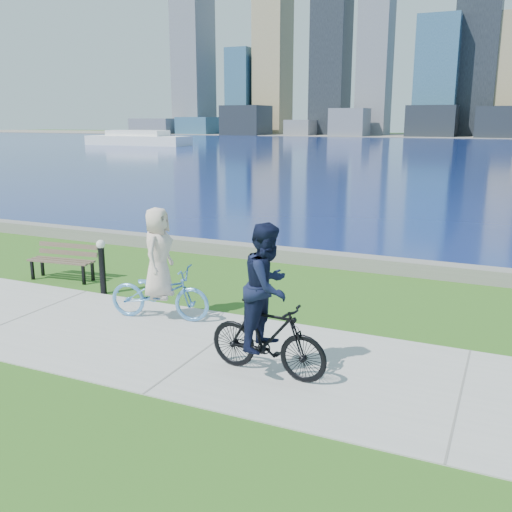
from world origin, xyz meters
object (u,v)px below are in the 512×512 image
at_px(park_bench, 64,258).
at_px(cyclist_man, 267,313).
at_px(cyclist_woman, 159,278).
at_px(bollard_lamp, 102,263).

xyz_separation_m(park_bench, cyclist_man, (6.49, -2.84, 0.47)).
relative_size(cyclist_woman, cyclist_man, 0.93).
xyz_separation_m(cyclist_woman, cyclist_man, (2.82, -1.40, 0.17)).
xyz_separation_m(park_bench, cyclist_woman, (3.67, -1.44, 0.30)).
height_order(bollard_lamp, cyclist_man, cyclist_man).
relative_size(bollard_lamp, cyclist_woman, 0.56).
bearing_deg(cyclist_man, bollard_lamp, 69.45).
xyz_separation_m(bollard_lamp, cyclist_woman, (2.06, -0.87, 0.12)).
distance_m(cyclist_woman, cyclist_man, 3.15).
distance_m(park_bench, cyclist_man, 7.10).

